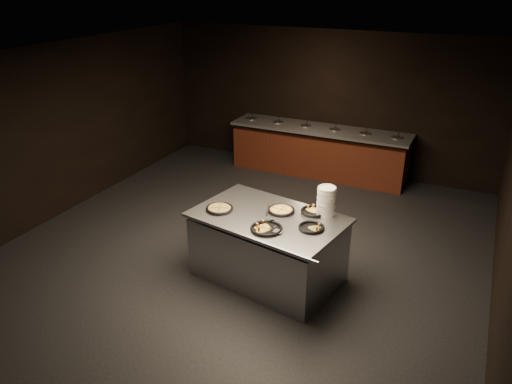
{
  "coord_description": "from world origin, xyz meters",
  "views": [
    {
      "loc": [
        3.01,
        -5.86,
        3.98
      ],
      "look_at": [
        0.1,
        0.3,
        0.92
      ],
      "focal_mm": 35.0,
      "sensor_mm": 36.0,
      "label": 1
    }
  ],
  "objects_px": {
    "pan_cheese_whole": "(281,210)",
    "plate_stack": "(326,201)",
    "serving_counter": "(268,248)",
    "pan_veggie_whole": "(219,208)"
  },
  "relations": [
    {
      "from": "pan_cheese_whole",
      "to": "plate_stack",
      "type": "bearing_deg",
      "value": 16.78
    },
    {
      "from": "pan_veggie_whole",
      "to": "pan_cheese_whole",
      "type": "relative_size",
      "value": 1.01
    },
    {
      "from": "serving_counter",
      "to": "pan_cheese_whole",
      "type": "height_order",
      "value": "pan_cheese_whole"
    },
    {
      "from": "pan_veggie_whole",
      "to": "plate_stack",
      "type": "bearing_deg",
      "value": 19.7
    },
    {
      "from": "pan_veggie_whole",
      "to": "pan_cheese_whole",
      "type": "xyz_separation_m",
      "value": [
        0.79,
        0.31,
        -0.0
      ]
    },
    {
      "from": "plate_stack",
      "to": "pan_cheese_whole",
      "type": "relative_size",
      "value": 1.05
    },
    {
      "from": "plate_stack",
      "to": "pan_veggie_whole",
      "type": "height_order",
      "value": "plate_stack"
    },
    {
      "from": "serving_counter",
      "to": "pan_cheese_whole",
      "type": "relative_size",
      "value": 5.86
    },
    {
      "from": "pan_cheese_whole",
      "to": "pan_veggie_whole",
      "type": "bearing_deg",
      "value": -158.24
    },
    {
      "from": "plate_stack",
      "to": "pan_cheese_whole",
      "type": "distance_m",
      "value": 0.62
    }
  ]
}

